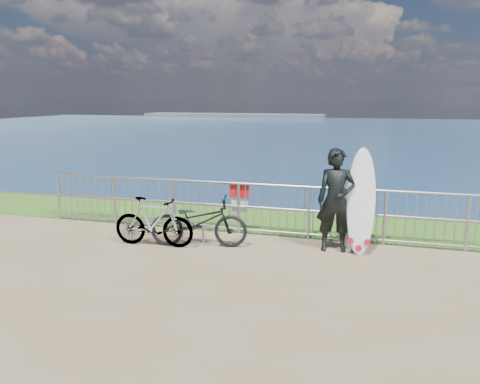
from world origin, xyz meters
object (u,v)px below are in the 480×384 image
(surfboard, at_px, (361,205))
(bicycle_near, at_px, (199,222))
(bicycle_far, at_px, (154,222))
(surfer, at_px, (336,200))

(surfboard, relative_size, bicycle_near, 1.05)
(surfboard, bearing_deg, bicycle_far, -170.06)
(surfer, height_order, surfboard, surfboard)
(surfer, relative_size, bicycle_near, 1.03)
(surfer, xyz_separation_m, surfboard, (0.46, -0.01, -0.07))
(surfboard, bearing_deg, surfer, 178.58)
(surfboard, xyz_separation_m, bicycle_near, (-3.06, -0.46, -0.42))
(surfer, height_order, bicycle_far, surfer)
(bicycle_near, bearing_deg, surfboard, -93.17)
(surfer, relative_size, bicycle_far, 1.20)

